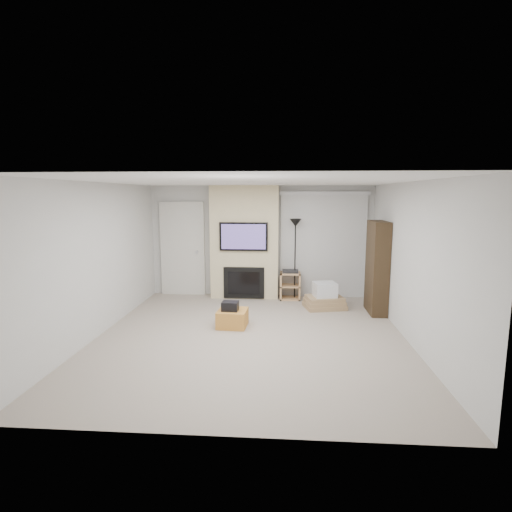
# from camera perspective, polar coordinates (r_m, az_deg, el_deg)

# --- Properties ---
(floor) EXTENTS (5.00, 5.50, 0.00)m
(floor) POSITION_cam_1_polar(r_m,az_deg,el_deg) (6.67, -0.75, -11.40)
(floor) COLOR #A59788
(floor) RESTS_ON ground
(ceiling) EXTENTS (5.00, 5.50, 0.00)m
(ceiling) POSITION_cam_1_polar(r_m,az_deg,el_deg) (6.27, -0.79, 10.59)
(ceiling) COLOR white
(ceiling) RESTS_ON wall_back
(wall_back) EXTENTS (5.00, 0.00, 2.50)m
(wall_back) POSITION_cam_1_polar(r_m,az_deg,el_deg) (9.07, 0.70, 2.11)
(wall_back) COLOR silver
(wall_back) RESTS_ON ground
(wall_front) EXTENTS (5.00, 0.00, 2.50)m
(wall_front) POSITION_cam_1_polar(r_m,az_deg,el_deg) (3.69, -4.41, -7.83)
(wall_front) COLOR silver
(wall_front) RESTS_ON ground
(wall_left) EXTENTS (0.00, 5.50, 2.50)m
(wall_left) POSITION_cam_1_polar(r_m,az_deg,el_deg) (7.02, -21.56, -0.46)
(wall_left) COLOR silver
(wall_left) RESTS_ON ground
(wall_right) EXTENTS (0.00, 5.50, 2.50)m
(wall_right) POSITION_cam_1_polar(r_m,az_deg,el_deg) (6.63, 21.30, -0.96)
(wall_right) COLOR silver
(wall_right) RESTS_ON ground
(hvac_vent) EXTENTS (0.35, 0.18, 0.01)m
(hvac_vent) POSITION_cam_1_polar(r_m,az_deg,el_deg) (7.05, 3.06, 10.35)
(hvac_vent) COLOR silver
(hvac_vent) RESTS_ON ceiling
(ottoman) EXTENTS (0.53, 0.53, 0.30)m
(ottoman) POSITION_cam_1_polar(r_m,az_deg,el_deg) (7.11, -3.38, -8.86)
(ottoman) COLOR #CE8937
(ottoman) RESTS_ON floor
(black_bag) EXTENTS (0.29, 0.24, 0.16)m
(black_bag) POSITION_cam_1_polar(r_m,az_deg,el_deg) (7.01, -3.71, -7.15)
(black_bag) COLOR black
(black_bag) RESTS_ON ottoman
(fireplace_wall) EXTENTS (1.50, 0.47, 2.50)m
(fireplace_wall) POSITION_cam_1_polar(r_m,az_deg,el_deg) (8.89, -1.64, 1.89)
(fireplace_wall) COLOR beige
(fireplace_wall) RESTS_ON floor
(entry_door) EXTENTS (1.02, 0.11, 2.14)m
(entry_door) POSITION_cam_1_polar(r_m,az_deg,el_deg) (9.34, -10.41, 0.95)
(entry_door) COLOR silver
(entry_door) RESTS_ON floor
(vertical_blinds) EXTENTS (1.98, 0.10, 2.37)m
(vertical_blinds) POSITION_cam_1_polar(r_m,az_deg,el_deg) (9.04, 9.57, 2.12)
(vertical_blinds) COLOR silver
(vertical_blinds) RESTS_ON floor
(floor_lamp) EXTENTS (0.26, 0.26, 1.78)m
(floor_lamp) POSITION_cam_1_polar(r_m,az_deg,el_deg) (8.75, 5.64, 2.84)
(floor_lamp) COLOR black
(floor_lamp) RESTS_ON floor
(av_stand) EXTENTS (0.45, 0.38, 0.66)m
(av_stand) POSITION_cam_1_polar(r_m,az_deg,el_deg) (8.89, 4.89, -3.97)
(av_stand) COLOR tan
(av_stand) RESTS_ON floor
(box_stack) EXTENTS (0.90, 0.76, 0.53)m
(box_stack) POSITION_cam_1_polar(r_m,az_deg,el_deg) (8.32, 9.76, -5.97)
(box_stack) COLOR tan
(box_stack) RESTS_ON floor
(bookshelf) EXTENTS (0.30, 0.80, 1.80)m
(bookshelf) POSITION_cam_1_polar(r_m,az_deg,el_deg) (8.11, 16.91, -1.57)
(bookshelf) COLOR black
(bookshelf) RESTS_ON floor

